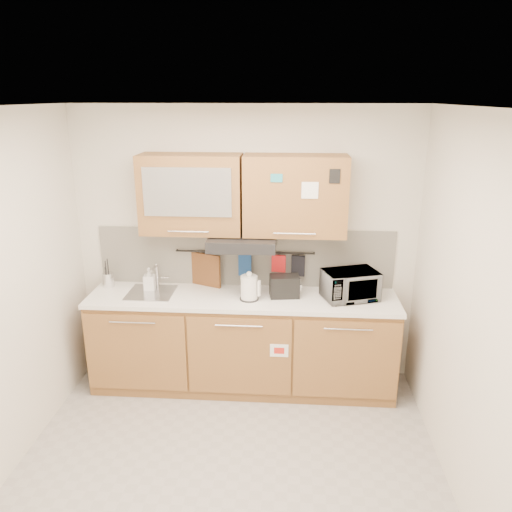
# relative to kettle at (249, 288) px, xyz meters

# --- Properties ---
(floor) EXTENTS (3.20, 3.20, 0.00)m
(floor) POSITION_rel_kettle_xyz_m (-0.07, -1.12, -1.03)
(floor) COLOR #9E9993
(floor) RESTS_ON ground
(ceiling) EXTENTS (3.20, 3.20, 0.00)m
(ceiling) POSITION_rel_kettle_xyz_m (-0.07, -1.12, 1.57)
(ceiling) COLOR white
(ceiling) RESTS_ON wall_back
(wall_back) EXTENTS (3.20, 0.00, 3.20)m
(wall_back) POSITION_rel_kettle_xyz_m (-0.07, 0.38, 0.27)
(wall_back) COLOR silver
(wall_back) RESTS_ON ground
(wall_right) EXTENTS (0.00, 3.00, 3.00)m
(wall_right) POSITION_rel_kettle_xyz_m (1.53, -1.12, 0.27)
(wall_right) COLOR silver
(wall_right) RESTS_ON ground
(base_cabinet) EXTENTS (2.80, 0.64, 0.88)m
(base_cabinet) POSITION_rel_kettle_xyz_m (-0.07, 0.07, -0.62)
(base_cabinet) COLOR olive
(base_cabinet) RESTS_ON floor
(countertop) EXTENTS (2.82, 0.62, 0.04)m
(countertop) POSITION_rel_kettle_xyz_m (-0.07, 0.07, -0.13)
(countertop) COLOR white
(countertop) RESTS_ON base_cabinet
(backsplash) EXTENTS (2.80, 0.02, 0.56)m
(backsplash) POSITION_rel_kettle_xyz_m (-0.07, 0.37, 0.17)
(backsplash) COLOR silver
(backsplash) RESTS_ON countertop
(upper_cabinets) EXTENTS (1.82, 0.37, 0.70)m
(upper_cabinets) POSITION_rel_kettle_xyz_m (-0.08, 0.20, 0.80)
(upper_cabinets) COLOR olive
(upper_cabinets) RESTS_ON wall_back
(range_hood) EXTENTS (0.60, 0.46, 0.10)m
(range_hood) POSITION_rel_kettle_xyz_m (-0.07, 0.13, 0.39)
(range_hood) COLOR black
(range_hood) RESTS_ON upper_cabinets
(sink) EXTENTS (0.42, 0.40, 0.26)m
(sink) POSITION_rel_kettle_xyz_m (-0.92, 0.09, -0.10)
(sink) COLOR silver
(sink) RESTS_ON countertop
(utensil_rail) EXTENTS (1.30, 0.02, 0.02)m
(utensil_rail) POSITION_rel_kettle_xyz_m (-0.07, 0.33, 0.23)
(utensil_rail) COLOR black
(utensil_rail) RESTS_ON backsplash
(utensil_crock) EXTENTS (0.13, 0.13, 0.27)m
(utensil_crock) POSITION_rel_kettle_xyz_m (-1.37, 0.22, -0.03)
(utensil_crock) COLOR silver
(utensil_crock) RESTS_ON countertop
(kettle) EXTENTS (0.20, 0.19, 0.27)m
(kettle) POSITION_rel_kettle_xyz_m (0.00, 0.00, 0.00)
(kettle) COLOR white
(kettle) RESTS_ON countertop
(toaster) EXTENTS (0.28, 0.19, 0.20)m
(toaster) POSITION_rel_kettle_xyz_m (0.31, 0.09, -0.00)
(toaster) COLOR black
(toaster) RESTS_ON countertop
(microwave) EXTENTS (0.55, 0.45, 0.26)m
(microwave) POSITION_rel_kettle_xyz_m (0.90, 0.09, 0.02)
(microwave) COLOR #999999
(microwave) RESTS_ON countertop
(soap_bottle) EXTENTS (0.11, 0.11, 0.22)m
(soap_bottle) POSITION_rel_kettle_xyz_m (-0.95, 0.16, 0.00)
(soap_bottle) COLOR #999999
(soap_bottle) RESTS_ON countertop
(cutting_board) EXTENTS (0.32, 0.15, 0.42)m
(cutting_board) POSITION_rel_kettle_xyz_m (-0.45, 0.31, 0.01)
(cutting_board) COLOR brown
(cutting_board) RESTS_ON utensil_rail
(oven_mitt) EXTENTS (0.12, 0.04, 0.20)m
(oven_mitt) POSITION_rel_kettle_xyz_m (-0.07, 0.31, 0.11)
(oven_mitt) COLOR navy
(oven_mitt) RESTS_ON utensil_rail
(dark_pouch) EXTENTS (0.13, 0.05, 0.20)m
(dark_pouch) POSITION_rel_kettle_xyz_m (0.43, 0.31, 0.12)
(dark_pouch) COLOR black
(dark_pouch) RESTS_ON utensil_rail
(pot_holder) EXTENTS (0.13, 0.04, 0.16)m
(pot_holder) POSITION_rel_kettle_xyz_m (0.25, 0.31, 0.13)
(pot_holder) COLOR red
(pot_holder) RESTS_ON utensil_rail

